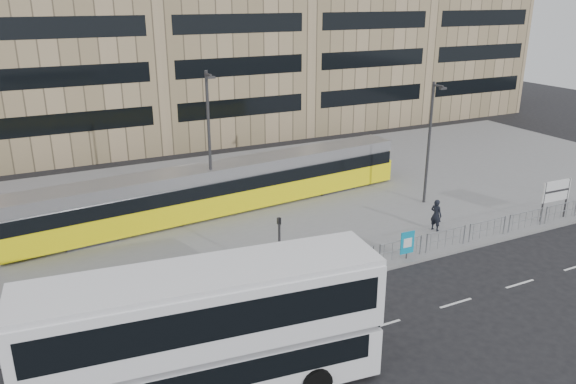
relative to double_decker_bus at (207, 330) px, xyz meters
name	(u,v)px	position (x,y,z in m)	size (l,w,h in m)	color
ground	(368,275)	(9.86, 4.82, -2.56)	(120.00, 120.00, 0.00)	black
plaza	(267,199)	(9.86, 16.82, -2.48)	(64.00, 24.00, 0.15)	gray
kerb	(368,273)	(9.86, 4.87, -2.48)	(64.00, 0.25, 0.17)	gray
pedestrian_barrier	(396,245)	(11.86, 5.32, -1.57)	(32.07, 0.07, 1.10)	#989BA1
road_markings	(438,308)	(10.86, 0.82, -2.55)	(62.00, 0.12, 0.01)	white
double_decker_bus	(207,330)	(0.00, 0.00, 0.00)	(12.05, 4.04, 4.73)	white
tram	(222,188)	(6.38, 15.99, -0.87)	(26.09, 5.02, 3.06)	#FFEF0D
station_sign	(556,193)	(23.85, 5.62, -0.68)	(2.16, 0.18, 2.49)	#2D2D30
ad_panel	(407,243)	(12.49, 5.21, -1.52)	(0.81, 0.10, 1.51)	#2D2D30
pedestrian	(436,215)	(16.32, 7.49, -1.46)	(0.69, 0.45, 1.89)	black
traffic_light_west	(279,240)	(5.73, 6.33, -0.43)	(0.20, 0.23, 3.10)	#2D2D30
lamp_post_west	(210,141)	(5.44, 15.16, 2.43)	(0.45, 1.04, 8.92)	#2D2D30
lamp_post_east	(430,139)	(18.81, 11.44, 1.92)	(0.45, 1.04, 7.90)	#2D2D30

